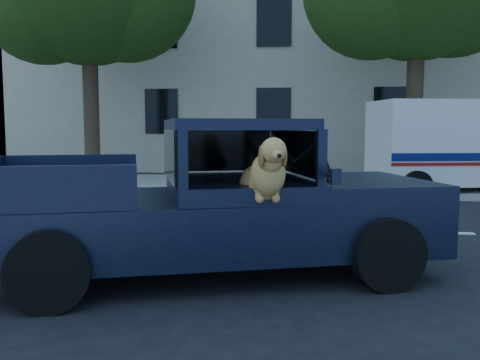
{
  "coord_description": "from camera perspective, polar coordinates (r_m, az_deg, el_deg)",
  "views": [
    {
      "loc": [
        2.18,
        -5.22,
        1.69
      ],
      "look_at": [
        1.49,
        0.27,
        1.12
      ],
      "focal_mm": 40.0,
      "sensor_mm": 36.0,
      "label": 1
    }
  ],
  "objects": [
    {
      "name": "ground",
      "position": [
        5.91,
        -15.1,
        -11.01
      ],
      "size": [
        120.0,
        120.0,
        0.0
      ],
      "primitive_type": "plane",
      "color": "black",
      "rests_on": "ground"
    },
    {
      "name": "far_sidewalk",
      "position": [
        14.68,
        -1.41,
        -0.51
      ],
      "size": [
        60.0,
        4.0,
        0.15
      ],
      "primitive_type": "cube",
      "color": "gray",
      "rests_on": "ground"
    },
    {
      "name": "lane_stripes",
      "position": [
        8.79,
        5.89,
        -5.26
      ],
      "size": [
        21.6,
        0.14,
        0.01
      ],
      "primitive_type": null,
      "color": "silver",
      "rests_on": "ground"
    },
    {
      "name": "building_main",
      "position": [
        21.92,
        9.5,
        13.09
      ],
      "size": [
        26.0,
        6.0,
        9.0
      ],
      "primitive_type": "cube",
      "color": "beige",
      "rests_on": "ground"
    },
    {
      "name": "pickup_truck",
      "position": [
        6.05,
        -3.53,
        -4.61
      ],
      "size": [
        5.26,
        3.34,
        1.76
      ],
      "rotation": [
        0.0,
        0.0,
        0.32
      ],
      "color": "black",
      "rests_on": "ground"
    },
    {
      "name": "mail_truck",
      "position": [
        13.97,
        22.1,
        2.55
      ],
      "size": [
        4.47,
        2.84,
        2.28
      ],
      "rotation": [
        0.0,
        0.0,
        0.21
      ],
      "color": "silver",
      "rests_on": "ground"
    }
  ]
}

